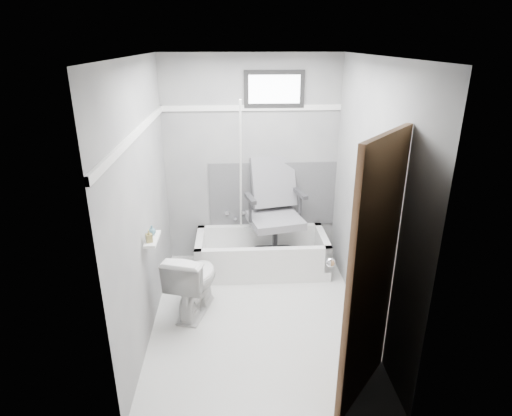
{
  "coord_description": "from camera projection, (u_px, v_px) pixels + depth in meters",
  "views": [
    {
      "loc": [
        -0.21,
        -3.5,
        2.52
      ],
      "look_at": [
        0.0,
        0.35,
        1.0
      ],
      "focal_mm": 30.0,
      "sensor_mm": 36.0,
      "label": 1
    }
  ],
  "objects": [
    {
      "name": "trim_left",
      "position": [
        137.0,
        132.0,
        3.47
      ],
      "size": [
        0.02,
        2.6,
        0.06
      ],
      "primitive_type": "cube",
      "color": "white",
      "rests_on": "wall_left"
    },
    {
      "name": "door",
      "position": [
        426.0,
        300.0,
        2.68
      ],
      "size": [
        0.78,
        0.78,
        2.0
      ],
      "primitive_type": null,
      "color": "brown",
      "rests_on": "floor"
    },
    {
      "name": "soap_bottle_a",
      "position": [
        149.0,
        236.0,
        3.63
      ],
      "size": [
        0.07,
        0.07,
        0.12
      ],
      "primitive_type": "imported",
      "rotation": [
        0.0,
        0.0,
        0.39
      ],
      "color": "olive",
      "rests_on": "shelf"
    },
    {
      "name": "ceiling",
      "position": [
        258.0,
        56.0,
        3.3
      ],
      "size": [
        2.6,
        2.6,
        0.0
      ],
      "primitive_type": "plane",
      "rotation": [
        3.14,
        0.0,
        0.0
      ],
      "color": "silver",
      "rests_on": "floor"
    },
    {
      "name": "window",
      "position": [
        274.0,
        89.0,
        4.65
      ],
      "size": [
        0.66,
        0.04,
        0.4
      ],
      "primitive_type": null,
      "color": "black",
      "rests_on": "wall_back"
    },
    {
      "name": "toilet",
      "position": [
        194.0,
        281.0,
        4.15
      ],
      "size": [
        0.56,
        0.76,
        0.67
      ],
      "primitive_type": "imported",
      "rotation": [
        0.0,
        0.0,
        2.85
      ],
      "color": "silver",
      "rests_on": "floor"
    },
    {
      "name": "bathtub",
      "position": [
        262.0,
        253.0,
        4.98
      ],
      "size": [
        1.5,
        0.7,
        0.42
      ],
      "primitive_type": null,
      "color": "white",
      "rests_on": "floor"
    },
    {
      "name": "soap_bottle_b",
      "position": [
        152.0,
        230.0,
        3.76
      ],
      "size": [
        0.09,
        0.09,
        0.09
      ],
      "primitive_type": "imported",
      "rotation": [
        0.0,
        0.0,
        0.61
      ],
      "color": "slate",
      "rests_on": "shelf"
    },
    {
      "name": "floor",
      "position": [
        258.0,
        316.0,
        4.19
      ],
      "size": [
        2.6,
        2.6,
        0.0
      ],
      "primitive_type": "plane",
      "color": "white",
      "rests_on": "ground"
    },
    {
      "name": "pole",
      "position": [
        241.0,
        181.0,
        4.78
      ],
      "size": [
        0.02,
        0.62,
        1.86
      ],
      "primitive_type": "cylinder",
      "rotation": [
        0.31,
        0.0,
        0.0
      ],
      "color": "white",
      "rests_on": "bathtub"
    },
    {
      "name": "faucet",
      "position": [
        235.0,
        215.0,
        5.15
      ],
      "size": [
        0.26,
        0.1,
        0.16
      ],
      "primitive_type": null,
      "color": "silver",
      "rests_on": "wall_back"
    },
    {
      "name": "wall_back",
      "position": [
        251.0,
        162.0,
        4.95
      ],
      "size": [
        2.0,
        0.02,
        2.4
      ],
      "primitive_type": "cube",
      "color": "slate",
      "rests_on": "floor"
    },
    {
      "name": "wall_left",
      "position": [
        143.0,
        204.0,
        3.69
      ],
      "size": [
        0.02,
        2.6,
        2.4
      ],
      "primitive_type": "cube",
      "color": "slate",
      "rests_on": "floor"
    },
    {
      "name": "backerboard",
      "position": [
        273.0,
        194.0,
        5.1
      ],
      "size": [
        1.5,
        0.02,
        0.78
      ],
      "primitive_type": "cube",
      "color": "#4C4C4F",
      "rests_on": "wall_back"
    },
    {
      "name": "shelf",
      "position": [
        152.0,
        239.0,
        3.73
      ],
      "size": [
        0.1,
        0.32,
        0.02
      ],
      "primitive_type": "cube",
      "color": "white",
      "rests_on": "wall_left"
    },
    {
      "name": "wall_right",
      "position": [
        370.0,
        199.0,
        3.8
      ],
      "size": [
        0.02,
        2.6,
        2.4
      ],
      "primitive_type": "cube",
      "color": "slate",
      "rests_on": "floor"
    },
    {
      "name": "trim_back",
      "position": [
        251.0,
        108.0,
        4.71
      ],
      "size": [
        2.0,
        0.02,
        0.06
      ],
      "primitive_type": "cube",
      "color": "white",
      "rests_on": "wall_back"
    },
    {
      "name": "wall_front",
      "position": [
        271.0,
        278.0,
        2.54
      ],
      "size": [
        2.0,
        0.02,
        2.4
      ],
      "primitive_type": "cube",
      "color": "slate",
      "rests_on": "floor"
    },
    {
      "name": "office_chair",
      "position": [
        275.0,
        213.0,
        4.82
      ],
      "size": [
        0.8,
        0.8,
        1.16
      ],
      "primitive_type": null,
      "rotation": [
        0.0,
        0.0,
        0.22
      ],
      "color": "slate",
      "rests_on": "bathtub"
    }
  ]
}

